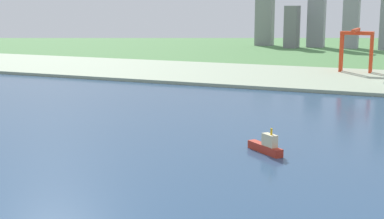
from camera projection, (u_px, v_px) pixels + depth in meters
The scene contains 6 objects.
ground_plane at pixel (298, 132), 261.06m from camera, with size 2400.00×2400.00×0.00m, color #4D8046.
water_bay at pixel (263, 165), 206.77m from camera, with size 840.00×360.00×0.15m, color #2D4C70.
industrial_pier at pixel (350, 80), 432.72m from camera, with size 840.00×140.00×2.50m, color #97A78B.
tugboat_small at pixel (266, 146), 222.47m from camera, with size 17.48×14.84×10.79m.
port_crane_red at pixel (357, 40), 466.61m from camera, with size 27.01×40.23×37.09m.
distant_skyline at pixel (344, 10), 753.89m from camera, with size 229.19×53.42×136.48m.
Camera 1 is at (53.33, 46.17, 58.96)m, focal length 51.77 mm.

